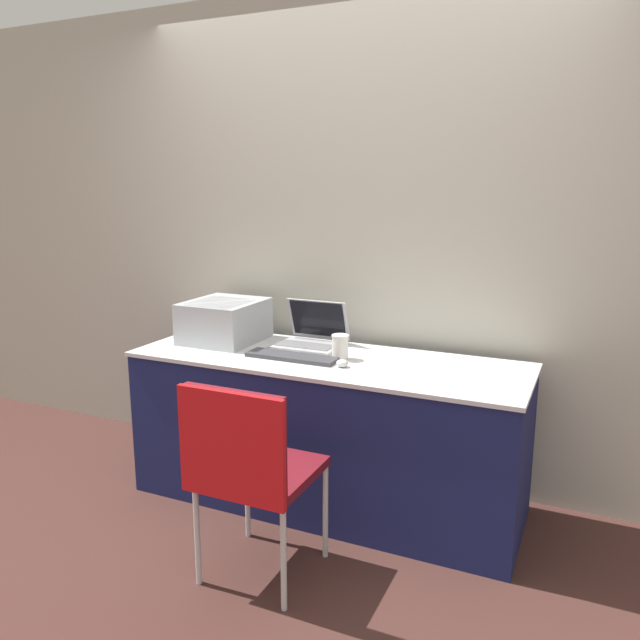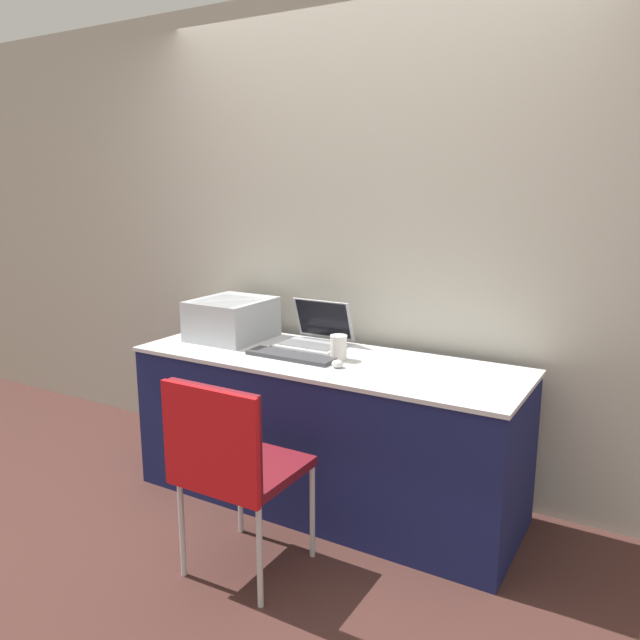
{
  "view_description": "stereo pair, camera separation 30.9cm",
  "coord_description": "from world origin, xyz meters",
  "px_view_note": "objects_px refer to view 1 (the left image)",
  "views": [
    {
      "loc": [
        1.2,
        -2.39,
        1.6
      ],
      "look_at": [
        -0.05,
        0.36,
        0.95
      ],
      "focal_mm": 35.0,
      "sensor_mm": 36.0,
      "label": 1
    },
    {
      "loc": [
        1.47,
        -2.25,
        1.6
      ],
      "look_at": [
        -0.05,
        0.36,
        0.95
      ],
      "focal_mm": 35.0,
      "sensor_mm": 36.0,
      "label": 2
    }
  ],
  "objects_px": {
    "printer": "(224,319)",
    "laptop_left": "(311,336)",
    "mouse": "(342,363)",
    "external_keyboard": "(292,357)",
    "coffee_cup": "(340,347)",
    "chair": "(248,460)"
  },
  "relations": [
    {
      "from": "printer",
      "to": "laptop_left",
      "type": "distance_m",
      "value": 0.49
    },
    {
      "from": "printer",
      "to": "mouse",
      "type": "distance_m",
      "value": 0.81
    },
    {
      "from": "external_keyboard",
      "to": "coffee_cup",
      "type": "height_order",
      "value": "coffee_cup"
    },
    {
      "from": "laptop_left",
      "to": "chair",
      "type": "height_order",
      "value": "laptop_left"
    },
    {
      "from": "external_keyboard",
      "to": "mouse",
      "type": "height_order",
      "value": "mouse"
    },
    {
      "from": "coffee_cup",
      "to": "external_keyboard",
      "type": "bearing_deg",
      "value": -156.35
    },
    {
      "from": "coffee_cup",
      "to": "mouse",
      "type": "bearing_deg",
      "value": -63.18
    },
    {
      "from": "chair",
      "to": "coffee_cup",
      "type": "bearing_deg",
      "value": 85.21
    },
    {
      "from": "chair",
      "to": "laptop_left",
      "type": "bearing_deg",
      "value": 100.51
    },
    {
      "from": "printer",
      "to": "mouse",
      "type": "relative_size",
      "value": 7.22
    },
    {
      "from": "laptop_left",
      "to": "coffee_cup",
      "type": "distance_m",
      "value": 0.3
    },
    {
      "from": "printer",
      "to": "laptop_left",
      "type": "xyz_separation_m",
      "value": [
        0.48,
        0.09,
        -0.07
      ]
    },
    {
      "from": "coffee_cup",
      "to": "mouse",
      "type": "xyz_separation_m",
      "value": [
        0.06,
        -0.12,
        -0.04
      ]
    },
    {
      "from": "external_keyboard",
      "to": "mouse",
      "type": "relative_size",
      "value": 7.93
    },
    {
      "from": "mouse",
      "to": "laptop_left",
      "type": "bearing_deg",
      "value": 135.85
    },
    {
      "from": "laptop_left",
      "to": "external_keyboard",
      "type": "bearing_deg",
      "value": -84.86
    },
    {
      "from": "printer",
      "to": "external_keyboard",
      "type": "height_order",
      "value": "printer"
    },
    {
      "from": "printer",
      "to": "external_keyboard",
      "type": "bearing_deg",
      "value": -18.95
    },
    {
      "from": "chair",
      "to": "printer",
      "type": "bearing_deg",
      "value": 127.33
    },
    {
      "from": "external_keyboard",
      "to": "coffee_cup",
      "type": "bearing_deg",
      "value": 23.65
    },
    {
      "from": "printer",
      "to": "laptop_left",
      "type": "bearing_deg",
      "value": 11.26
    },
    {
      "from": "laptop_left",
      "to": "coffee_cup",
      "type": "xyz_separation_m",
      "value": [
        0.24,
        -0.17,
        0.01
      ]
    }
  ]
}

